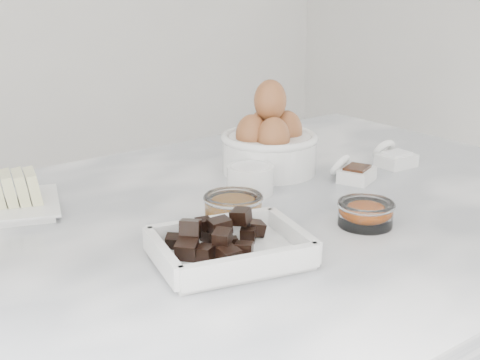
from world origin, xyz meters
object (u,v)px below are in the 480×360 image
at_px(zest_bowl, 366,212).
at_px(salt_spoon, 393,157).
at_px(chocolate_dish, 230,244).
at_px(sugar_ramekin, 250,178).
at_px(butter_plate, 5,198).
at_px(honey_bowl, 233,207).
at_px(vanilla_spoon, 353,172).
at_px(egg_bowl, 269,143).

distance_m(zest_bowl, salt_spoon, 0.31).
bearing_deg(chocolate_dish, sugar_ramekin, 45.94).
bearing_deg(butter_plate, chocolate_dish, -64.46).
xyz_separation_m(honey_bowl, zest_bowl, (0.13, -0.13, -0.00)).
xyz_separation_m(butter_plate, vanilla_spoon, (0.51, -0.20, -0.01)).
relative_size(honey_bowl, vanilla_spoon, 0.98).
xyz_separation_m(zest_bowl, vanilla_spoon, (0.13, 0.15, -0.00)).
distance_m(chocolate_dish, butter_plate, 0.37).
distance_m(honey_bowl, vanilla_spoon, 0.26).
bearing_deg(chocolate_dish, butter_plate, 115.54).
height_order(sugar_ramekin, vanilla_spoon, vanilla_spoon).
bearing_deg(salt_spoon, honey_bowl, -174.46).
bearing_deg(salt_spoon, sugar_ramekin, 172.67).
xyz_separation_m(sugar_ramekin, vanilla_spoon, (0.17, -0.06, -0.01)).
bearing_deg(egg_bowl, salt_spoon, -28.00).
xyz_separation_m(egg_bowl, salt_spoon, (0.20, -0.11, -0.04)).
relative_size(butter_plate, vanilla_spoon, 2.11).
distance_m(honey_bowl, salt_spoon, 0.39).
relative_size(chocolate_dish, honey_bowl, 2.49).
xyz_separation_m(chocolate_dish, sugar_ramekin, (0.18, 0.18, 0.00)).
bearing_deg(butter_plate, vanilla_spoon, -21.78).
distance_m(vanilla_spoon, salt_spoon, 0.12).
xyz_separation_m(honey_bowl, salt_spoon, (0.39, 0.04, -0.00)).
relative_size(chocolate_dish, egg_bowl, 1.26).
bearing_deg(salt_spoon, butter_plate, 163.59).
bearing_deg(zest_bowl, chocolate_dish, 174.38).
height_order(butter_plate, egg_bowl, egg_bowl).
distance_m(egg_bowl, honey_bowl, 0.24).
distance_m(chocolate_dish, honey_bowl, 0.14).
relative_size(zest_bowl, salt_spoon, 1.03).
bearing_deg(butter_plate, salt_spoon, -16.41).
height_order(zest_bowl, salt_spoon, salt_spoon).
bearing_deg(sugar_ramekin, egg_bowl, 35.40).
height_order(chocolate_dish, vanilla_spoon, chocolate_dish).
height_order(egg_bowl, vanilla_spoon, egg_bowl).
height_order(sugar_ramekin, egg_bowl, egg_bowl).
xyz_separation_m(sugar_ramekin, salt_spoon, (0.30, -0.04, -0.01)).
xyz_separation_m(egg_bowl, vanilla_spoon, (0.08, -0.12, -0.04)).
xyz_separation_m(egg_bowl, zest_bowl, (-0.06, -0.27, -0.03)).
height_order(egg_bowl, zest_bowl, egg_bowl).
distance_m(chocolate_dish, salt_spoon, 0.49).
distance_m(honey_bowl, zest_bowl, 0.18).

